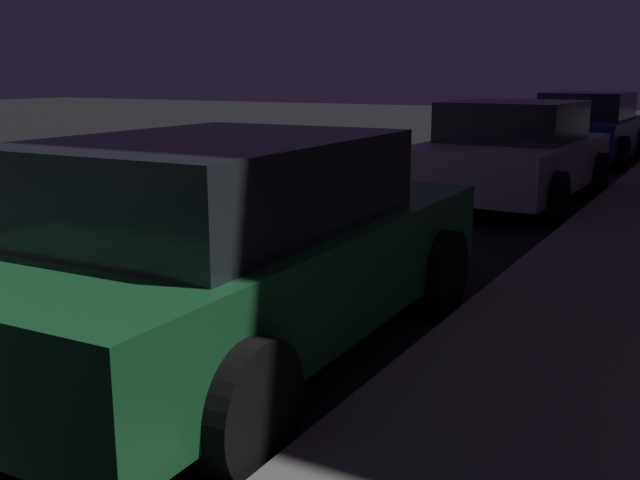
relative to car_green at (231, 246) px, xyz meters
The scene contains 3 objects.
car_green is the anchor object (origin of this frame).
car_silver 6.64m from the car_green, 90.01° to the left, with size 2.22×4.08×1.43m.
car_blue 12.43m from the car_green, 90.01° to the left, with size 2.10×4.17×1.43m.
Camera 1 is at (5.65, -0.61, 1.81)m, focal length 41.57 mm.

